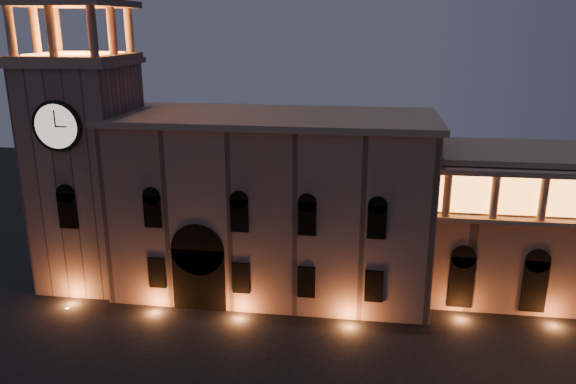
{
  "coord_description": "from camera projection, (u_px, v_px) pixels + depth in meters",
  "views": [
    {
      "loc": [
        6.81,
        -29.73,
        25.69
      ],
      "look_at": [
        0.33,
        16.0,
        11.85
      ],
      "focal_mm": 35.0,
      "sensor_mm": 36.0,
      "label": 1
    }
  ],
  "objects": [
    {
      "name": "clock_tower",
      "position": [
        87.0,
        163.0,
        55.55
      ],
      "size": [
        9.8,
        9.8,
        32.4
      ],
      "color": "#8D6D5C",
      "rests_on": "ground"
    },
    {
      "name": "government_building",
      "position": [
        272.0,
        204.0,
        55.05
      ],
      "size": [
        30.8,
        12.8,
        17.6
      ],
      "color": "#8D6D5C",
      "rests_on": "ground"
    }
  ]
}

